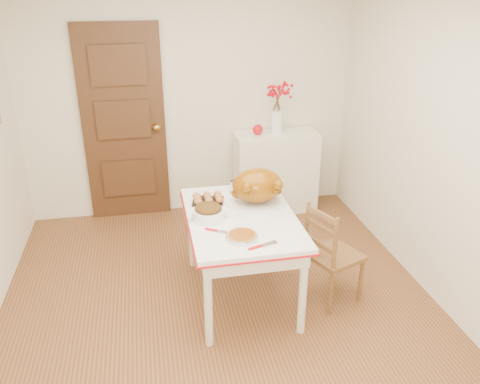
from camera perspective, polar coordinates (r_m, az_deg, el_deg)
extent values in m
cube|color=#612F15|center=(3.98, -2.06, -14.05)|extent=(3.50, 4.00, 0.00)
cube|color=silver|center=(5.26, -5.92, 10.64)|extent=(3.50, 0.00, 2.50)
cube|color=silver|center=(4.01, 23.25, 4.52)|extent=(0.00, 4.00, 2.50)
cube|color=#402616|center=(5.27, -13.44, 7.66)|extent=(0.85, 0.06, 2.06)
cube|color=white|center=(5.46, 4.18, 2.36)|extent=(0.90, 0.40, 0.90)
sphere|color=red|center=(5.24, 2.09, 7.33)|extent=(0.11, 0.11, 0.11)
cylinder|color=#8C4411|center=(3.46, 0.22, -5.12)|extent=(0.29, 0.29, 0.05)
cylinder|color=white|center=(4.17, -0.74, 0.59)|extent=(0.08, 0.08, 0.11)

